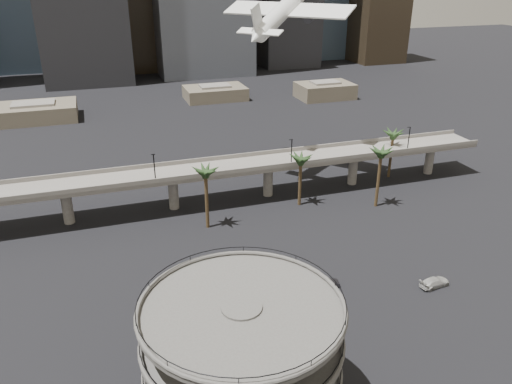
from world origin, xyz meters
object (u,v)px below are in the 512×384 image
object	(u,v)px
parking_ramp	(242,354)
car_c	(435,282)
overpass	(222,172)
airborne_jet	(288,6)
car_b	(326,283)
car_a	(273,291)

from	to	relation	value
parking_ramp	car_c	distance (m)	42.30
overpass	car_c	xyz separation A→B (m)	(25.22, -43.28, -6.55)
parking_ramp	airborne_jet	world-z (taller)	airborne_jet
car_c	overpass	bearing A→B (deg)	22.91
car_c	car_b	bearing A→B (deg)	64.75
overpass	car_c	distance (m)	50.51
airborne_jet	car_b	distance (m)	67.15
parking_ramp	car_b	bearing A→B (deg)	45.41
overpass	car_b	bearing A→B (deg)	-78.03
overpass	airborne_jet	xyz separation A→B (m)	(20.85, 14.80, 33.23)
parking_ramp	airborne_jet	size ratio (longest dim) A/B	0.77
overpass	car_b	size ratio (longest dim) A/B	29.31
airborne_jet	car_b	bearing A→B (deg)	-144.99
car_a	parking_ramp	bearing A→B (deg)	177.06
parking_ramp	car_c	bearing A→B (deg)	22.36
parking_ramp	overpass	world-z (taller)	parking_ramp
airborne_jet	overpass	bearing A→B (deg)	174.14
parking_ramp	car_c	size ratio (longest dim) A/B	4.08
overpass	car_a	world-z (taller)	overpass
car_a	car_c	size ratio (longest dim) A/B	0.89
car_b	overpass	bearing A→B (deg)	21.86
car_a	car_c	xyz separation A→B (m)	(26.54, -6.01, -0.04)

